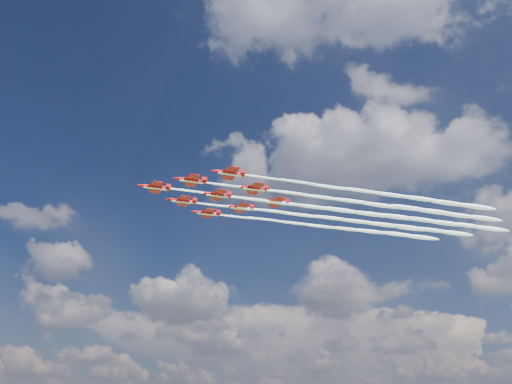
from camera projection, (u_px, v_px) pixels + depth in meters
jet_lead at (303, 205)px, 158.25m from camera, size 78.54×63.47×2.45m
jet_row2_port at (340, 200)px, 154.13m from camera, size 78.54×63.47×2.45m
jet_row2_starb at (321, 217)px, 167.31m from camera, size 78.54×63.47×2.45m
jet_row3_port at (380, 193)px, 150.00m from camera, size 78.54×63.47×2.45m
jet_row3_centre at (356, 212)px, 163.18m from camera, size 78.54×63.47×2.45m
jet_row3_starb at (336, 228)px, 176.36m from camera, size 78.54×63.47×2.45m
jet_row4_port at (394, 206)px, 159.05m from camera, size 78.54×63.47×2.45m
jet_row4_starb at (370, 223)px, 172.23m from camera, size 78.54×63.47×2.45m
jet_tail at (406, 218)px, 168.11m from camera, size 78.54×63.47×2.45m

